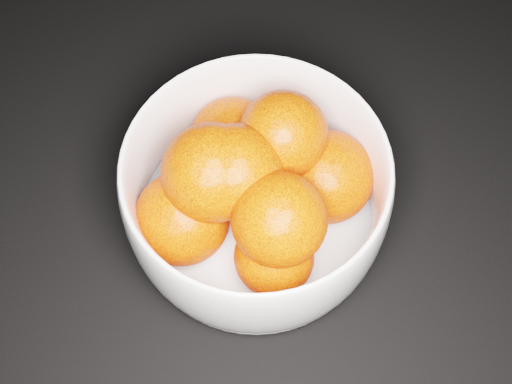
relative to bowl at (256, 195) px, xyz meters
The scene contains 3 objects.
ground 0.09m from the bowl, behind, with size 3.00×3.00×0.00m, color black.
bowl is the anchor object (origin of this frame).
orange_pile 0.02m from the bowl, behind, with size 0.16×0.18×0.12m.
Camera 1 is at (0.23, -0.20, 0.56)m, focal length 50.00 mm.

